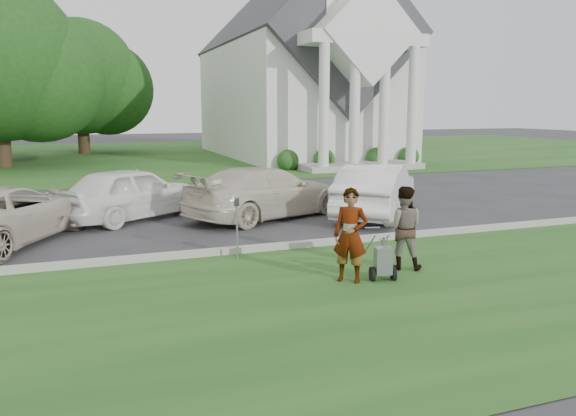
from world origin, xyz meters
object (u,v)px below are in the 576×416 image
person_left (350,236)px  car_b (132,193)px  church (300,61)px  tree_back (80,82)px  car_a (3,214)px  striping_cart (383,261)px  parking_meter_near (237,221)px  car_c (266,192)px  car_d (376,190)px  person_right (403,228)px

person_left → car_b: size_ratio=0.38×
church → person_left: size_ratio=14.47×
tree_back → car_a: bearing=-94.1°
tree_back → striping_cart: 32.81m
church → car_a: (-14.92, -19.75, -5.27)m
striping_cart → person_left: size_ratio=0.57×
parking_meter_near → car_a: car_a is taller
church → parking_meter_near: (-10.32, -23.07, -5.12)m
parking_meter_near → car_b: (-1.60, 5.14, -0.08)m
tree_back → parking_meter_near: bearing=-84.9°
car_c → car_a: bearing=73.7°
car_c → car_d: bearing=-129.4°
church → car_b: 22.15m
striping_cart → car_b: 8.24m
parking_meter_near → car_b: size_ratio=0.30×
church → striping_cart: church is taller
car_c → car_d: (3.00, -0.87, 0.03)m
car_b → car_c: car_b is taller
tree_back → car_d: (7.63, -26.69, -3.98)m
striping_cart → person_left: (-0.58, 0.14, 0.48)m
person_left → person_right: bearing=56.2°
person_left → person_right: size_ratio=1.05×
car_a → car_d: size_ratio=1.05×
tree_back → car_d: size_ratio=2.11×
striping_cart → car_c: 6.35m
tree_back → car_c: (4.63, -25.82, -4.01)m
tree_back → parking_meter_near: 30.31m
striping_cart → car_c: car_c is taller
tree_back → person_left: tree_back is taller
person_left → car_b: 7.86m
person_left → car_b: bearing=152.2°
church → tree_back: 14.77m
person_left → car_d: (3.45, 5.34, -0.08)m
car_b → car_c: 3.68m
church → car_d: church is taller
person_right → car_a: (-7.39, 5.00, -0.13)m
car_a → car_b: (3.00, 1.83, 0.07)m
tree_back → person_right: bearing=-80.2°
parking_meter_near → car_b: 5.38m
person_left → car_a: (-6.09, 5.40, -0.17)m
car_b → church: bearing=-66.1°
striping_cart → person_left: 0.77m
church → car_a: church is taller
car_b → car_d: bearing=-138.6°
car_a → car_c: (6.54, 0.80, 0.05)m
tree_back → car_c: 26.54m
striping_cart → car_b: car_b is taller
car_b → car_a: bearing=88.9°
parking_meter_near → car_a: size_ratio=0.27×
car_a → car_c: 6.59m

